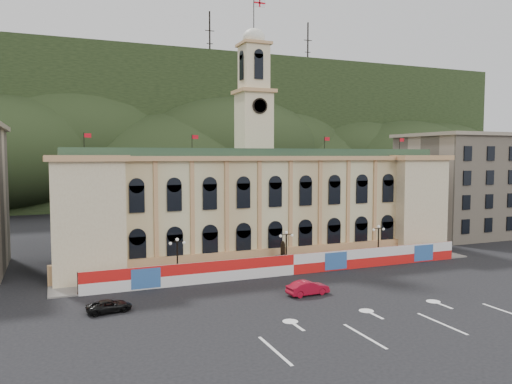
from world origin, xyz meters
name	(u,v)px	position (x,y,z in m)	size (l,w,h in m)	color
ground	(363,309)	(0.00, 0.00, 0.00)	(260.00, 260.00, 0.00)	black
lane_markings	(397,326)	(0.00, -5.00, 0.00)	(26.00, 10.00, 0.02)	white
hill_ridge	(144,140)	(0.03, 121.99, 19.48)	(230.00, 80.00, 64.00)	black
city_hall	(255,202)	(0.00, 27.63, 7.85)	(56.20, 17.60, 37.10)	beige
side_building_right	(465,185)	(43.00, 30.93, 9.33)	(21.00, 17.00, 18.60)	#B9A78F
hoarding_fence	(293,264)	(0.06, 15.07, 1.25)	(50.00, 0.44, 2.50)	red
pavement	(284,269)	(0.00, 17.75, 0.08)	(56.00, 5.50, 0.16)	slate
statue	(283,260)	(0.00, 18.00, 1.19)	(1.40, 1.40, 3.72)	#595651
lamp_left	(177,256)	(-14.00, 17.00, 3.07)	(1.96, 0.44, 5.15)	black
lamp_center	(286,247)	(0.00, 17.00, 3.07)	(1.96, 0.44, 5.15)	black
lamp_right	(378,240)	(14.00, 17.00, 3.07)	(1.96, 0.44, 5.15)	black
red_sedan	(308,288)	(-2.58, 6.36, 0.75)	(4.66, 1.88, 1.51)	maroon
black_suv	(109,306)	(-22.55, 8.27, 0.58)	(4.40, 2.49, 1.16)	black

